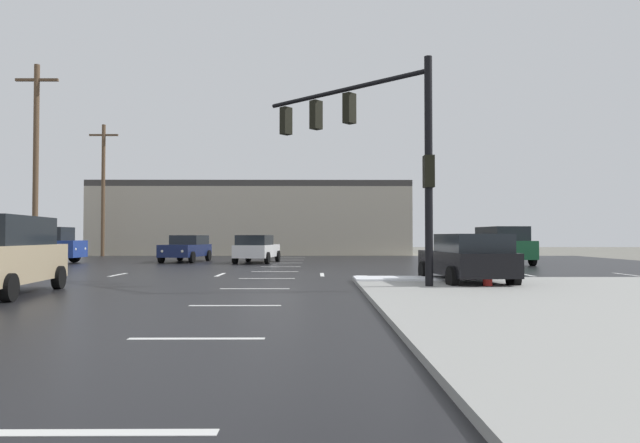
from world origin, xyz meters
name	(u,v)px	position (x,y,z in m)	size (l,w,h in m)	color
ground_plane	(271,275)	(0.00, 0.00, 0.00)	(120.00, 120.00, 0.00)	slate
road_asphalt	(271,275)	(0.00, 0.00, 0.01)	(44.00, 44.00, 0.02)	black
snow_strip_curbside	(416,278)	(5.00, -4.00, 0.17)	(4.00, 1.60, 0.06)	white
lane_markings	(301,277)	(1.20, -1.38, 0.02)	(36.15, 36.15, 0.01)	silver
traffic_signal_mast	(369,135)	(3.39, -5.09, 4.61)	(4.86, 4.63, 6.45)	black
fire_hydrant	(487,272)	(6.56, -6.46, 0.54)	(0.48, 0.26, 0.79)	red
strip_building_background	(254,219)	(-3.60, 26.83, 3.02)	(26.12, 8.00, 6.04)	#BCB29E
sedan_white	(257,248)	(-1.63, 10.19, 0.85)	(2.45, 4.68, 1.58)	white
suv_blue	(38,244)	(-13.87, 9.79, 1.09)	(4.86, 2.22, 2.03)	navy
suv_green	(502,245)	(11.82, 8.36, 1.09)	(2.39, 4.92, 2.03)	#195933
sedan_navy	(187,248)	(-5.94, 11.63, 0.85)	(2.43, 4.68, 1.58)	#141E47
sedan_black	(467,258)	(6.43, -4.77, 0.85)	(2.30, 4.64, 1.58)	black
utility_pole_far	(36,161)	(-12.71, 7.02, 5.44)	(2.20, 0.28, 10.44)	brown
utility_pole_distant	(103,188)	(-14.54, 21.26, 5.28)	(2.20, 0.28, 10.11)	brown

